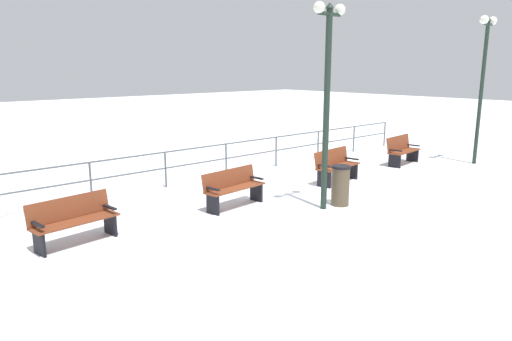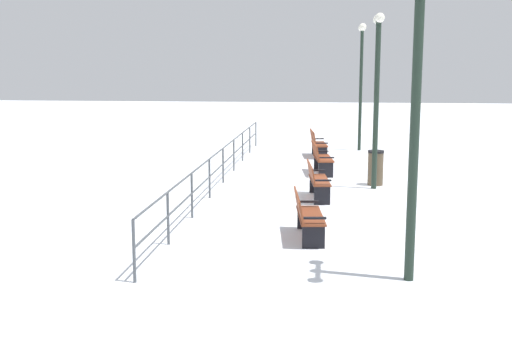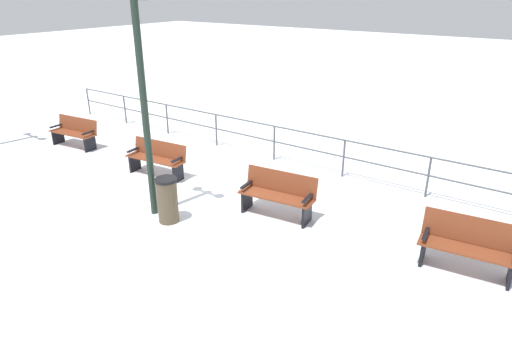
{
  "view_description": "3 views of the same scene",
  "coord_description": "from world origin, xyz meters",
  "px_view_note": "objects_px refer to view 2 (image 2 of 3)",
  "views": [
    {
      "loc": [
        8.31,
        -8.51,
        3.22
      ],
      "look_at": [
        -1.38,
        0.09,
        0.36
      ],
      "focal_mm": 33.13,
      "sensor_mm": 36.0,
      "label": 1
    },
    {
      "loc": [
        0.2,
        -17.2,
        3.23
      ],
      "look_at": [
        -1.66,
        -0.34,
        0.42
      ],
      "focal_mm": 44.47,
      "sensor_mm": 36.0,
      "label": 2
    },
    {
      "loc": [
        7.17,
        6.26,
        4.49
      ],
      "look_at": [
        -0.89,
        0.6,
        0.4
      ],
      "focal_mm": 31.2,
      "sensor_mm": 36.0,
      "label": 3
    }
  ],
  "objects_px": {
    "bench_nearest": "(306,214)",
    "trash_bin": "(376,168)",
    "bench_fourth": "(317,143)",
    "lamppost_near": "(416,92)",
    "lamppost_middle": "(377,78)",
    "bench_second": "(317,179)",
    "bench_third": "(321,158)",
    "lamppost_far": "(361,64)"
  },
  "relations": [
    {
      "from": "bench_second",
      "to": "bench_fourth",
      "type": "height_order",
      "value": "bench_fourth"
    },
    {
      "from": "bench_nearest",
      "to": "bench_second",
      "type": "bearing_deg",
      "value": 81.79
    },
    {
      "from": "lamppost_far",
      "to": "trash_bin",
      "type": "height_order",
      "value": "lamppost_far"
    },
    {
      "from": "bench_nearest",
      "to": "lamppost_middle",
      "type": "bearing_deg",
      "value": 66.24
    },
    {
      "from": "bench_nearest",
      "to": "bench_fourth",
      "type": "relative_size",
      "value": 1.02
    },
    {
      "from": "bench_fourth",
      "to": "lamppost_near",
      "type": "xyz_separation_m",
      "value": [
        1.6,
        -13.23,
        2.37
      ]
    },
    {
      "from": "bench_second",
      "to": "lamppost_far",
      "type": "xyz_separation_m",
      "value": [
        1.5,
        9.28,
        2.8
      ]
    },
    {
      "from": "bench_third",
      "to": "lamppost_middle",
      "type": "relative_size",
      "value": 0.36
    },
    {
      "from": "trash_bin",
      "to": "bench_fourth",
      "type": "bearing_deg",
      "value": 107.27
    },
    {
      "from": "bench_nearest",
      "to": "lamppost_middle",
      "type": "height_order",
      "value": "lamppost_middle"
    },
    {
      "from": "bench_fourth",
      "to": "lamppost_middle",
      "type": "bearing_deg",
      "value": -81.04
    },
    {
      "from": "lamppost_near",
      "to": "lamppost_far",
      "type": "bearing_deg",
      "value": 90.0
    },
    {
      "from": "bench_nearest",
      "to": "bench_third",
      "type": "xyz_separation_m",
      "value": [
        0.2,
        7.35,
        0.03
      ]
    },
    {
      "from": "bench_nearest",
      "to": "bench_fourth",
      "type": "bearing_deg",
      "value": 83.67
    },
    {
      "from": "bench_third",
      "to": "trash_bin",
      "type": "bearing_deg",
      "value": -54.95
    },
    {
      "from": "lamppost_middle",
      "to": "trash_bin",
      "type": "relative_size",
      "value": 4.76
    },
    {
      "from": "bench_nearest",
      "to": "trash_bin",
      "type": "distance_m",
      "value": 5.9
    },
    {
      "from": "lamppost_near",
      "to": "lamppost_middle",
      "type": "height_order",
      "value": "lamppost_middle"
    },
    {
      "from": "bench_fourth",
      "to": "lamppost_middle",
      "type": "height_order",
      "value": "lamppost_middle"
    },
    {
      "from": "bench_nearest",
      "to": "trash_bin",
      "type": "height_order",
      "value": "trash_bin"
    },
    {
      "from": "bench_fourth",
      "to": "trash_bin",
      "type": "xyz_separation_m",
      "value": [
        1.67,
        -5.37,
        -0.01
      ]
    },
    {
      "from": "bench_second",
      "to": "trash_bin",
      "type": "relative_size",
      "value": 1.75
    },
    {
      "from": "bench_second",
      "to": "lamppost_far",
      "type": "bearing_deg",
      "value": 74.96
    },
    {
      "from": "bench_second",
      "to": "trash_bin",
      "type": "bearing_deg",
      "value": 45.63
    },
    {
      "from": "bench_fourth",
      "to": "trash_bin",
      "type": "height_order",
      "value": "trash_bin"
    },
    {
      "from": "bench_nearest",
      "to": "bench_fourth",
      "type": "distance_m",
      "value": 11.02
    },
    {
      "from": "lamppost_far",
      "to": "bench_nearest",
      "type": "bearing_deg",
      "value": -97.18
    },
    {
      "from": "bench_second",
      "to": "lamppost_middle",
      "type": "bearing_deg",
      "value": 38.51
    },
    {
      "from": "bench_second",
      "to": "bench_third",
      "type": "xyz_separation_m",
      "value": [
        0.06,
        3.67,
        0.01
      ]
    },
    {
      "from": "bench_nearest",
      "to": "lamppost_middle",
      "type": "xyz_separation_m",
      "value": [
        1.63,
        5.14,
        2.45
      ]
    },
    {
      "from": "bench_fourth",
      "to": "bench_nearest",
      "type": "bearing_deg",
      "value": -96.42
    },
    {
      "from": "bench_third",
      "to": "lamppost_middle",
      "type": "height_order",
      "value": "lamppost_middle"
    },
    {
      "from": "bench_nearest",
      "to": "lamppost_near",
      "type": "height_order",
      "value": "lamppost_near"
    },
    {
      "from": "bench_third",
      "to": "lamppost_middle",
      "type": "xyz_separation_m",
      "value": [
        1.44,
        -2.21,
        2.42
      ]
    },
    {
      "from": "bench_third",
      "to": "lamppost_far",
      "type": "relative_size",
      "value": 0.34
    },
    {
      "from": "lamppost_near",
      "to": "trash_bin",
      "type": "distance_m",
      "value": 8.21
    },
    {
      "from": "bench_third",
      "to": "lamppost_near",
      "type": "height_order",
      "value": "lamppost_near"
    },
    {
      "from": "bench_second",
      "to": "lamppost_near",
      "type": "bearing_deg",
      "value": -81.55
    },
    {
      "from": "bench_fourth",
      "to": "lamppost_near",
      "type": "height_order",
      "value": "lamppost_near"
    },
    {
      "from": "lamppost_near",
      "to": "bench_nearest",
      "type": "bearing_deg",
      "value": 126.49
    },
    {
      "from": "bench_fourth",
      "to": "lamppost_near",
      "type": "distance_m",
      "value": 13.53
    },
    {
      "from": "bench_fourth",
      "to": "lamppost_far",
      "type": "distance_m",
      "value": 3.75
    }
  ]
}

